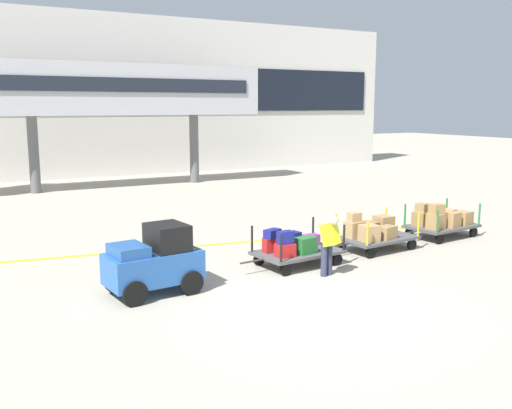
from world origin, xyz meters
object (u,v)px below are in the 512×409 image
Objects in this scene: baggage_cart_lead at (294,247)px; baggage_cart_middle at (374,232)px; baggage_tug at (154,262)px; baggage_cart_tail at (441,220)px; baggage_handler at (329,243)px.

baggage_cart_middle reaches higher than baggage_cart_lead.
baggage_tug is at bearing -173.71° from baggage_cart_middle.
baggage_cart_middle is at bearing -175.38° from baggage_cart_tail.
baggage_cart_middle is at bearing 6.43° from baggage_cart_lead.
baggage_cart_middle is 3.03m from baggage_cart_tail.
baggage_handler is (0.25, -1.23, 0.35)m from baggage_cart_lead.
baggage_cart_lead is at bearing -174.48° from baggage_cart_tail.
baggage_handler is (4.28, -0.80, 0.11)m from baggage_tug.
baggage_tug reaches higher than baggage_cart_tail.
baggage_cart_lead is 1.30m from baggage_handler.
baggage_tug is 10.11m from baggage_cart_tail.
baggage_cart_tail is at bearing 5.79° from baggage_tug.
baggage_tug reaches higher than baggage_handler.
baggage_handler reaches higher than baggage_cart_tail.
baggage_cart_tail is (10.05, 1.02, -0.18)m from baggage_tug.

